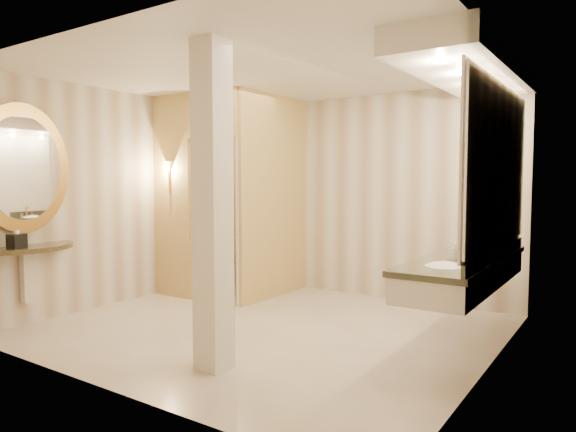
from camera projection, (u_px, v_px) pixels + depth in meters
floor at (267, 327)px, 5.50m from camera, size 4.50×4.50×0.00m
ceiling at (266, 71)px, 5.31m from camera, size 4.50×4.50×0.00m
wall_back at (353, 196)px, 7.06m from camera, size 4.50×0.02×2.70m
wall_front at (105, 211)px, 3.75m from camera, size 4.50×0.02×2.70m
wall_left at (127, 197)px, 6.66m from camera, size 0.02×4.00×2.70m
wall_right at (490, 208)px, 4.15m from camera, size 0.02×4.00×2.70m
toilet_closet at (242, 194)px, 6.83m from camera, size 1.50×1.55×2.70m
wall_sconce at (169, 168)px, 6.81m from camera, size 0.14×0.14×0.42m
vanity at (470, 174)px, 4.61m from camera, size 0.75×2.39×2.09m
console_shelf at (22, 201)px, 5.48m from camera, size 1.06×1.06×1.98m
pillar at (213, 207)px, 4.20m from camera, size 0.25×0.25×2.70m
tissue_box at (17, 241)px, 5.27m from camera, size 0.16×0.16×0.15m
toilet at (239, 260)px, 7.54m from camera, size 0.57×0.85×0.80m
soap_bottle_a at (453, 251)px, 4.52m from camera, size 0.08×0.09×0.15m
soap_bottle_b at (463, 249)px, 4.75m from camera, size 0.13×0.13×0.13m
soap_bottle_c at (469, 242)px, 4.77m from camera, size 0.12×0.12×0.24m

